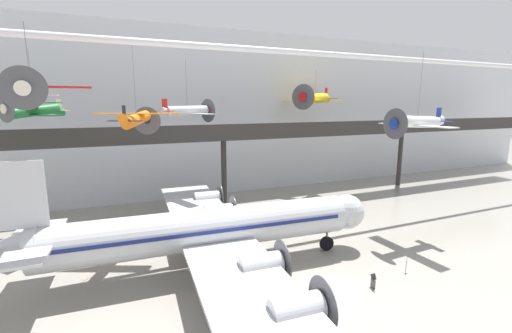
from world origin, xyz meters
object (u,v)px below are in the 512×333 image
suspended_plane_silver_racer (187,111)px  suspended_plane_green_biplane (34,110)px  suspended_plane_orange_highwing (137,119)px  stanchion_barrier (406,269)px  suspended_plane_yellow_lowwing (315,98)px  airliner_silver_main (203,230)px  suspended_plane_white_twin (418,122)px  info_sign_pedestal (373,282)px  suspended_plane_red_highwing (32,93)px

suspended_plane_silver_racer → suspended_plane_green_biplane: same height
suspended_plane_orange_highwing → stanchion_barrier: (18.83, -13.22, -11.76)m
suspended_plane_yellow_lowwing → suspended_plane_green_biplane: size_ratio=1.44×
suspended_plane_orange_highwing → suspended_plane_green_biplane: size_ratio=1.20×
airliner_silver_main → stanchion_barrier: (14.79, -6.81, -3.11)m
suspended_plane_yellow_lowwing → suspended_plane_green_biplane: same height
suspended_plane_yellow_lowwing → suspended_plane_white_twin: bearing=58.7°
suspended_plane_white_twin → suspended_plane_green_biplane: (-33.88, 12.80, 1.15)m
suspended_plane_silver_racer → stanchion_barrier: suspended_plane_silver_racer is taller
suspended_plane_green_biplane → info_sign_pedestal: bearing=96.9°
suspended_plane_red_highwing → suspended_plane_green_biplane: same height
stanchion_barrier → info_sign_pedestal: (-4.04, -0.76, 0.13)m
suspended_plane_silver_racer → stanchion_barrier: 27.31m
suspended_plane_green_biplane → stanchion_barrier: 35.36m
suspended_plane_white_twin → stanchion_barrier: bearing=39.3°
suspended_plane_red_highwing → suspended_plane_green_biplane: size_ratio=1.05×
airliner_silver_main → suspended_plane_white_twin: bearing=1.0°
suspended_plane_white_twin → info_sign_pedestal: (-10.62, -6.66, -11.16)m
airliner_silver_main → suspended_plane_white_twin: size_ratio=4.25×
airliner_silver_main → suspended_plane_silver_racer: bearing=85.0°
suspended_plane_silver_racer → stanchion_barrier: bearing=-80.6°
stanchion_barrier → airliner_silver_main: bearing=155.3°
suspended_plane_white_twin → suspended_plane_orange_highwing: suspended_plane_orange_highwing is taller
airliner_silver_main → suspended_plane_red_highwing: bearing=-175.5°
info_sign_pedestal → suspended_plane_orange_highwing: bearing=147.3°
airliner_silver_main → suspended_plane_orange_highwing: suspended_plane_orange_highwing is taller
stanchion_barrier → info_sign_pedestal: info_sign_pedestal is taller
suspended_plane_yellow_lowwing → suspended_plane_green_biplane: bearing=-20.0°
suspended_plane_red_highwing → stanchion_barrier: bearing=74.3°
stanchion_barrier → info_sign_pedestal: bearing=-169.3°
airliner_silver_main → suspended_plane_yellow_lowwing: suspended_plane_yellow_lowwing is taller
suspended_plane_yellow_lowwing → stanchion_barrier: bearing=44.2°
suspended_plane_green_biplane → info_sign_pedestal: (23.26, -19.46, -12.31)m
suspended_plane_green_biplane → info_sign_pedestal: 32.73m
suspended_plane_red_highwing → info_sign_pedestal: 26.32m
stanchion_barrier → suspended_plane_orange_highwing: bearing=144.9°
suspended_plane_white_twin → stanchion_barrier: (-6.57, -5.90, -11.29)m
suspended_plane_white_twin → suspended_plane_yellow_lowwing: size_ratio=0.88×
suspended_plane_red_highwing → stanchion_barrier: (25.35, -6.61, -13.71)m
suspended_plane_red_highwing → suspended_plane_white_twin: bearing=87.7°
suspended_plane_white_twin → suspended_plane_yellow_lowwing: 19.05m
suspended_plane_white_twin → suspended_plane_red_highwing: size_ratio=1.20×
suspended_plane_orange_highwing → suspended_plane_white_twin: bearing=-82.3°
suspended_plane_green_biplane → suspended_plane_orange_highwing: bearing=103.9°
airliner_silver_main → suspended_plane_green_biplane: suspended_plane_green_biplane is taller
suspended_plane_silver_racer → info_sign_pedestal: 26.24m
suspended_plane_yellow_lowwing → suspended_plane_orange_highwing: bearing=-5.9°
airliner_silver_main → suspended_plane_yellow_lowwing: size_ratio=3.72×
suspended_plane_white_twin → suspended_plane_green_biplane: 36.23m
suspended_plane_white_twin → suspended_plane_red_highwing: 32.02m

